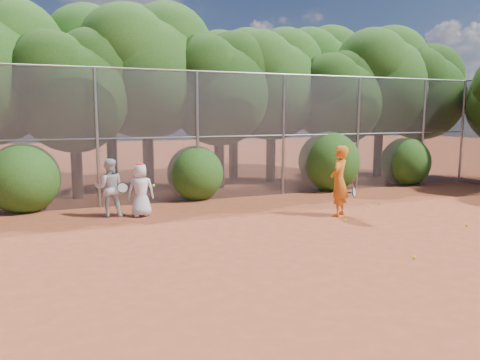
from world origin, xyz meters
name	(u,v)px	position (x,y,z in m)	size (l,w,h in m)	color
ground	(330,246)	(0.00, 0.00, 0.00)	(80.00, 80.00, 0.00)	#963E21
fence_back	(224,135)	(-0.12, 6.00, 2.05)	(20.05, 0.09, 4.03)	gray
tree_2	(74,86)	(-4.45, 7.83, 3.58)	(3.99, 3.47, 5.47)	black
tree_3	(147,65)	(-1.94, 8.84, 4.40)	(4.89, 4.26, 6.70)	black
tree_4	(220,85)	(0.55, 8.24, 3.76)	(4.19, 3.64, 5.73)	black
tree_5	(272,80)	(3.06, 9.04, 4.05)	(4.51, 3.92, 6.17)	black
tree_6	(340,95)	(5.55, 8.03, 3.47)	(3.86, 3.36, 5.29)	black
tree_7	(382,77)	(8.06, 8.64, 4.28)	(4.77, 4.14, 6.53)	black
tree_8	(422,89)	(10.05, 8.34, 3.82)	(4.25, 3.70, 5.82)	black
tree_10	(110,64)	(-2.93, 11.05, 4.63)	(5.15, 4.48, 7.06)	black
tree_11	(234,79)	(2.06, 10.64, 4.16)	(4.64, 4.03, 6.35)	black
tree_12	(319,75)	(6.56, 11.24, 4.51)	(5.02, 4.37, 6.88)	black
bush_0	(23,175)	(-6.00, 6.30, 1.00)	(2.00, 2.00, 2.00)	#204A12
bush_1	(195,171)	(-1.00, 6.30, 0.90)	(1.80, 1.80, 1.80)	#204A12
bush_2	(329,159)	(4.00, 6.30, 1.10)	(2.20, 2.20, 2.20)	#204A12
bush_3	(406,160)	(7.50, 6.30, 0.95)	(1.90, 1.90, 1.90)	#204A12
player_yellow	(339,181)	(1.78, 2.37, 0.94)	(0.90, 0.78, 1.88)	orange
player_teen	(141,190)	(-3.10, 4.29, 0.72)	(0.72, 0.49, 1.44)	silver
player_white	(109,188)	(-3.87, 4.59, 0.77)	(0.87, 0.74, 1.55)	silver
ball_0	(345,220)	(1.55, 1.74, 0.03)	(0.07, 0.07, 0.07)	#D9EC2B
ball_1	(368,206)	(3.30, 3.07, 0.03)	(0.07, 0.07, 0.07)	#D9EC2B
ball_2	(414,257)	(0.95, -1.38, 0.03)	(0.07, 0.07, 0.07)	#D9EC2B
ball_3	(466,225)	(3.98, 0.18, 0.03)	(0.07, 0.07, 0.07)	#D9EC2B
ball_4	(379,204)	(3.82, 3.23, 0.03)	(0.07, 0.07, 0.07)	#D9EC2B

